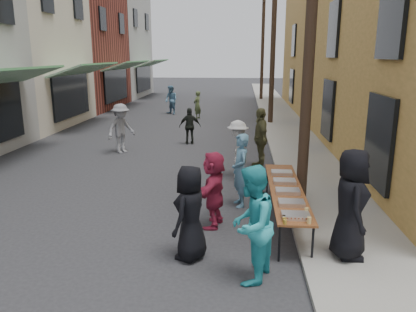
% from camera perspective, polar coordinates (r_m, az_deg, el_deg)
% --- Properties ---
extents(ground, '(120.00, 120.00, 0.00)m').
position_cam_1_polar(ground, '(8.10, -16.39, -12.93)').
color(ground, '#28282B').
rests_on(ground, ground).
extents(sidewalk, '(2.20, 60.00, 0.10)m').
position_cam_1_polar(sidewalk, '(22.09, 10.55, 4.56)').
color(sidewalk, gray).
rests_on(sidewalk, ground).
extents(storefront_row, '(8.00, 37.00, 9.00)m').
position_cam_1_polar(storefront_row, '(25.17, -26.53, 13.81)').
color(storefront_row, maroon).
rests_on(storefront_row, ground).
extents(utility_pole_near, '(0.26, 0.26, 9.00)m').
position_cam_1_polar(utility_pole_near, '(9.85, 14.36, 18.88)').
color(utility_pole_near, '#2D2116').
rests_on(utility_pole_near, ground).
extents(utility_pole_mid, '(0.26, 0.26, 9.00)m').
position_cam_1_polar(utility_pole_mid, '(21.76, 9.18, 16.24)').
color(utility_pole_mid, '#2D2116').
rests_on(utility_pole_mid, ground).
extents(utility_pole_far, '(0.26, 0.26, 9.00)m').
position_cam_1_polar(utility_pole_far, '(33.74, 7.70, 15.45)').
color(utility_pole_far, '#2D2116').
rests_on(utility_pole_far, ground).
extents(serving_table, '(0.70, 4.00, 0.75)m').
position_cam_1_polar(serving_table, '(9.09, 10.93, -4.74)').
color(serving_table, '#5F3116').
rests_on(serving_table, ground).
extents(catering_tray_sausage, '(0.50, 0.33, 0.08)m').
position_cam_1_polar(catering_tray_sausage, '(7.52, 12.22, -8.21)').
color(catering_tray_sausage, maroon).
rests_on(catering_tray_sausage, serving_table).
extents(catering_tray_foil_b, '(0.50, 0.33, 0.08)m').
position_cam_1_polar(catering_tray_foil_b, '(8.12, 11.66, -6.48)').
color(catering_tray_foil_b, '#B2B2B7').
rests_on(catering_tray_foil_b, serving_table).
extents(catering_tray_buns, '(0.50, 0.33, 0.08)m').
position_cam_1_polar(catering_tray_buns, '(8.78, 11.15, -4.89)').
color(catering_tray_buns, tan).
rests_on(catering_tray_buns, serving_table).
extents(catering_tray_foil_d, '(0.50, 0.33, 0.08)m').
position_cam_1_polar(catering_tray_foil_d, '(9.44, 10.71, -3.51)').
color(catering_tray_foil_d, '#B2B2B7').
rests_on(catering_tray_foil_d, serving_table).
extents(catering_tray_buns_end, '(0.50, 0.33, 0.08)m').
position_cam_1_polar(catering_tray_buns_end, '(10.11, 10.33, -2.32)').
color(catering_tray_buns_end, tan).
rests_on(catering_tray_buns_end, serving_table).
extents(condiment_jar_a, '(0.07, 0.07, 0.08)m').
position_cam_1_polar(condiment_jar_a, '(7.22, 10.76, -9.10)').
color(condiment_jar_a, '#A57F26').
rests_on(condiment_jar_a, serving_table).
extents(condiment_jar_b, '(0.07, 0.07, 0.08)m').
position_cam_1_polar(condiment_jar_b, '(7.31, 10.68, -8.79)').
color(condiment_jar_b, '#A57F26').
rests_on(condiment_jar_b, serving_table).
extents(condiment_jar_c, '(0.07, 0.07, 0.08)m').
position_cam_1_polar(condiment_jar_c, '(7.41, 10.61, -8.49)').
color(condiment_jar_c, '#A57F26').
rests_on(condiment_jar_c, serving_table).
extents(cup_stack, '(0.08, 0.08, 0.12)m').
position_cam_1_polar(cup_stack, '(7.32, 14.04, -8.80)').
color(cup_stack, tan).
rests_on(cup_stack, serving_table).
extents(guest_front_a, '(0.83, 0.99, 1.74)m').
position_cam_1_polar(guest_front_a, '(7.28, -2.49, -7.99)').
color(guest_front_a, black).
rests_on(guest_front_a, ground).
extents(guest_front_b, '(0.59, 0.74, 1.79)m').
position_cam_1_polar(guest_front_b, '(9.79, 4.57, -2.03)').
color(guest_front_b, teal).
rests_on(guest_front_b, ground).
extents(guest_front_c, '(1.01, 1.14, 1.94)m').
position_cam_1_polar(guest_front_c, '(6.57, 6.09, -9.58)').
color(guest_front_c, '#2AA7B0').
rests_on(guest_front_c, ground).
extents(guest_front_d, '(0.66, 1.13, 1.72)m').
position_cam_1_polar(guest_front_d, '(12.17, 4.16, 1.01)').
color(guest_front_d, beige).
rests_on(guest_front_d, ground).
extents(guest_front_e, '(0.69, 1.22, 1.96)m').
position_cam_1_polar(guest_front_e, '(13.25, 7.36, 2.53)').
color(guest_front_e, brown).
rests_on(guest_front_e, ground).
extents(guest_queue_back, '(0.79, 1.60, 1.65)m').
position_cam_1_polar(guest_queue_back, '(8.63, 0.80, -4.70)').
color(guest_queue_back, '#9D223F').
rests_on(guest_queue_back, ground).
extents(server, '(0.65, 0.98, 1.97)m').
position_cam_1_polar(server, '(7.50, 19.44, -6.40)').
color(server, black).
rests_on(server, sidewalk).
extents(passerby_left, '(1.25, 1.37, 1.85)m').
position_cam_1_polar(passerby_left, '(15.52, -12.14, 3.81)').
color(passerby_left, gray).
rests_on(passerby_left, ground).
extents(passerby_mid, '(0.93, 0.52, 1.50)m').
position_cam_1_polar(passerby_mid, '(16.72, -2.56, 4.22)').
color(passerby_mid, black).
rests_on(passerby_mid, ground).
extents(passerby_right, '(0.59, 0.68, 1.59)m').
position_cam_1_polar(passerby_right, '(23.58, -1.51, 7.20)').
color(passerby_right, '#485732').
rests_on(passerby_right, ground).
extents(passerby_far, '(1.09, 1.07, 1.77)m').
position_cam_1_polar(passerby_far, '(25.43, -5.20, 7.86)').
color(passerby_far, '#5483A4').
rests_on(passerby_far, ground).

